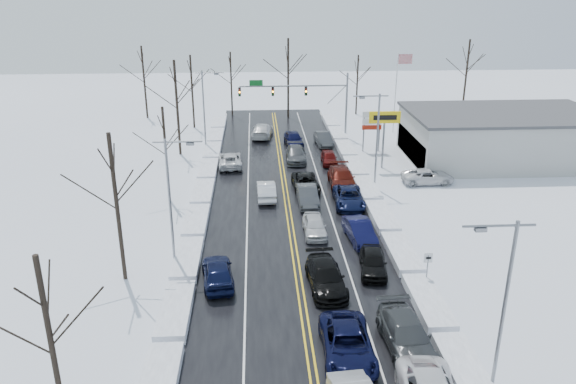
{
  "coord_description": "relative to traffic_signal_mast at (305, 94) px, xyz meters",
  "views": [
    {
      "loc": [
        -2.62,
        -39.31,
        18.76
      ],
      "look_at": [
        -0.14,
        2.91,
        2.5
      ],
      "focal_mm": 35.0,
      "sensor_mm": 36.0,
      "label": 1
    }
  ],
  "objects": [
    {
      "name": "traffic_signal_mast",
      "position": [
        0.0,
        0.0,
        0.0
      ],
      "size": [
        13.28,
        0.39,
        8.0
      ],
      "color": "slate",
      "rests_on": "ground"
    },
    {
      "name": "queued_car_6",
      "position": [
        -1.51,
        -18.03,
        -5.48
      ],
      "size": [
        2.56,
        5.14,
        1.4
      ],
      "primitive_type": "imported",
      "rotation": [
        0.0,
        0.0,
        0.05
      ],
      "color": "black",
      "rests_on": "ground"
    },
    {
      "name": "speed_limit_sign",
      "position": [
        4.75,
        -35.99,
        -3.84
      ],
      "size": [
        0.55,
        0.09,
        2.35
      ],
      "color": "slate",
      "rests_on": "ground"
    },
    {
      "name": "tires_plus_sign",
      "position": [
        7.05,
        -12.0,
        -0.49
      ],
      "size": [
        3.2,
        0.34,
        6.0
      ],
      "color": "slate",
      "rests_on": "ground"
    },
    {
      "name": "queued_car_17",
      "position": [
        1.91,
        -3.27,
        -5.48
      ],
      "size": [
        2.04,
        4.8,
        1.54
      ],
      "primitive_type": "imported",
      "rotation": [
        0.0,
        0.0,
        0.09
      ],
      "color": "#383A3D",
      "rests_on": "ground"
    },
    {
      "name": "tree_far_b",
      "position": [
        -9.45,
        13.01,
        0.81
      ],
      "size": [
        3.6,
        3.6,
        9.0
      ],
      "color": "#2D231C",
      "rests_on": "ground"
    },
    {
      "name": "queued_car_15",
      "position": [
        1.99,
        -17.39,
        -5.48
      ],
      "size": [
        2.49,
        5.9,
        1.7
      ],
      "primitive_type": "imported",
      "rotation": [
        0.0,
        0.0,
        -0.02
      ],
      "color": "#481009",
      "rests_on": "ground"
    },
    {
      "name": "tree_far_d",
      "position": [
        8.55,
        12.51,
        0.46
      ],
      "size": [
        3.4,
        3.4,
        8.5
      ],
      "color": "#2D231C",
      "rests_on": "ground"
    },
    {
      "name": "queued_car_13",
      "position": [
        1.61,
        -29.17,
        -5.48
      ],
      "size": [
        2.16,
        4.9,
        1.57
      ],
      "primitive_type": "imported",
      "rotation": [
        0.0,
        0.0,
        0.11
      ],
      "color": "black",
      "rests_on": "ground"
    },
    {
      "name": "streetlight_nw",
      "position": [
        -11.74,
        -3.99,
        -0.17
      ],
      "size": [
        3.2,
        0.25,
        9.0
      ],
      "color": "slate",
      "rests_on": "ground"
    },
    {
      "name": "oncoming_car_1",
      "position": [
        -8.86,
        -10.64,
        -5.48
      ],
      "size": [
        2.72,
        5.34,
        1.44
      ],
      "primitive_type": "imported",
      "rotation": [
        0.0,
        0.0,
        3.2
      ],
      "color": "silver",
      "rests_on": "ground"
    },
    {
      "name": "road_surface",
      "position": [
        -3.45,
        -25.99,
        -5.47
      ],
      "size": [
        14.0,
        84.0,
        0.01
      ],
      "primitive_type": "cube",
      "color": "black",
      "rests_on": "ground"
    },
    {
      "name": "queued_car_7",
      "position": [
        -1.79,
        -9.21,
        -5.48
      ],
      "size": [
        2.28,
        5.32,
        1.53
      ],
      "primitive_type": "imported",
      "rotation": [
        0.0,
        0.0,
        -0.03
      ],
      "color": "#45474A",
      "rests_on": "ground"
    },
    {
      "name": "tree_left_d",
      "position": [
        -14.65,
        -5.99,
        1.86
      ],
      "size": [
        4.2,
        4.2,
        10.5
      ],
      "color": "#2D231C",
      "rests_on": "ground"
    },
    {
      "name": "tree_left_b",
      "position": [
        -14.95,
        -33.99,
        1.51
      ],
      "size": [
        4.0,
        4.0,
        10.0
      ],
      "color": "#2D231C",
      "rests_on": "ground"
    },
    {
      "name": "ground",
      "position": [
        -3.45,
        -27.99,
        -5.48
      ],
      "size": [
        160.0,
        160.0,
        0.0
      ],
      "primitive_type": "plane",
      "color": "silver",
      "rests_on": "ground"
    },
    {
      "name": "oncoming_car_3",
      "position": [
        -8.75,
        -34.92,
        -5.48
      ],
      "size": [
        2.55,
        5.04,
        1.65
      ],
      "primitive_type": "imported",
      "rotation": [
        0.0,
        0.0,
        3.27
      ],
      "color": "black",
      "rests_on": "ground"
    },
    {
      "name": "tree_left_a",
      "position": [
        -14.45,
        -47.99,
        0.81
      ],
      "size": [
        3.6,
        3.6,
        9.0
      ],
      "color": "#2D231C",
      "rests_on": "ground"
    },
    {
      "name": "tree_far_e",
      "position": [
        24.55,
        13.01,
        1.86
      ],
      "size": [
        4.2,
        4.2,
        10.5
      ],
      "color": "#2D231C",
      "rests_on": "ground"
    },
    {
      "name": "snow_bank_right",
      "position": [
        4.15,
        -25.99,
        -5.48
      ],
      "size": [
        1.79,
        72.0,
        0.6
      ],
      "primitive_type": "cube",
      "color": "white",
      "rests_on": "ground"
    },
    {
      "name": "streetlight_se",
      "position": [
        4.85,
        -45.99,
        -0.17
      ],
      "size": [
        3.2,
        0.25,
        9.0
      ],
      "color": "slate",
      "rests_on": "ground"
    },
    {
      "name": "queued_car_8",
      "position": [
        -1.65,
        -3.31,
        -5.48
      ],
      "size": [
        2.35,
        5.05,
        1.67
      ],
      "primitive_type": "imported",
      "rotation": [
        0.0,
        0.0,
        0.08
      ],
      "color": "black",
      "rests_on": "ground"
    },
    {
      "name": "queued_car_4",
      "position": [
        -1.68,
        -27.86,
        -5.48
      ],
      "size": [
        1.73,
        4.27,
        1.45
      ],
      "primitive_type": "imported",
      "rotation": [
        0.0,
        0.0,
        0.0
      ],
      "color": "silver",
      "rests_on": "ground"
    },
    {
      "name": "parked_car_0",
      "position": [
        10.45,
        -17.01,
        -5.48
      ],
      "size": [
        5.04,
        2.33,
        1.4
      ],
      "primitive_type": "imported",
      "rotation": [
        0.0,
        0.0,
        1.57
      ],
      "color": "silver",
      "rests_on": "ground"
    },
    {
      "name": "streetlight_sw",
      "position": [
        -11.74,
        -31.99,
        -0.17
      ],
      "size": [
        3.2,
        0.25,
        9.0
      ],
      "color": "slate",
      "rests_on": "ground"
    },
    {
      "name": "parked_car_1",
      "position": [
        13.51,
        -10.53,
        -5.48
      ],
      "size": [
        2.4,
        5.73,
        1.65
      ],
      "primitive_type": "imported",
      "rotation": [
        0.0,
        0.0,
        0.02
      ],
      "color": "#393C3E",
      "rests_on": "ground"
    },
    {
      "name": "queued_car_16",
      "position": [
        1.67,
        -10.4,
        -5.48
      ],
      "size": [
        1.7,
        4.04,
        1.36
      ],
      "primitive_type": "imported",
      "rotation": [
        0.0,
        0.0,
        -0.02
      ],
      "color": "#4E0B0A",
      "rests_on": "ground"
    },
    {
      "name": "parked_car_2",
      "position": [
        11.7,
        -4.93,
        -5.48
      ],
      "size": [
        1.9,
        4.01,
        1.32
      ],
      "primitive_type": "imported",
      "rotation": [
        0.0,
        0.0,
        3.23
      ],
      "color": "black",
      "rests_on": "ground"
    },
    {
      "name": "oncoming_car_0",
      "position": [
        -5.26,
        -20.0,
        -5.48
      ],
      "size": [
        1.73,
        4.67,
        1.53
      ],
      "primitive_type": "imported",
      "rotation": [
        0.0,
        0.0,
        3.17
      ],
      "color": "white",
      "rests_on": "ground"
    },
    {
      "name": "tree_far_c",
      "position": [
        -1.45,
        11.01,
        2.21
      ],
      "size": [
        4.4,
        4.4,
        11.0
      ],
      "color": "#2D231C",
      "rests_on": "ground"
    },
    {
      "name": "tree_left_c",
      "position": [
        -13.95,
        -19.99,
        0.46
      ],
      "size": [
        3.4,
        3.4,
        8.5
      ],
      "color": "#2D231C",
      "rests_on": "ground"
    },
    {
      "name": "tree_left_e",
      "position": [
        -14.25,
        6.01,
        1.16
      ],
      "size": [
        3.8,
        3.8,
        9.5
      ],
      "color": "#2D231C",
      "rests_on": "ground"
    },
    {
      "name": "queued_car_12",
      "position": [
        1.66,
        -34.01,
        -5.48
      ],
      "size": [
        2.32,
        4.54,
        1.48
      ],
      "primitive_type": "imported",
      "rotation": [
        0.0,
        0.0,
        -0.14
      ],
      "color": "black",
      "rests_on": "ground"
    },
    {
      "name": "oncoming_car_2",
      "position": [
        -5.29,
        0.88,
        -5.48
      ],
      "size": [
        3.09,
        6.05,
        1.68
      ],
      "primitive_type": "imported",
      "rotation": [
        0.0,
        0.0,
        3.01
      ],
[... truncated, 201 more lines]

